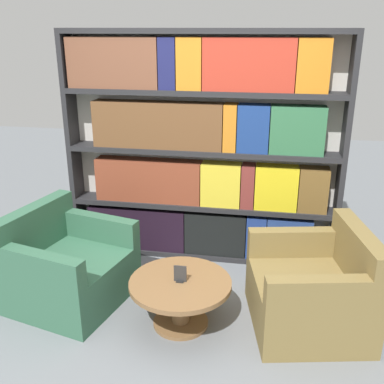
% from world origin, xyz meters
% --- Properties ---
extents(ground_plane, '(14.00, 14.00, 0.00)m').
position_xyz_m(ground_plane, '(0.00, 0.00, 0.00)').
color(ground_plane, slate).
extents(bookshelf, '(2.73, 0.30, 2.28)m').
position_xyz_m(bookshelf, '(-0.00, 1.37, 1.13)').
color(bookshelf, silver).
rests_on(bookshelf, ground_plane).
extents(armchair_left, '(1.06, 1.09, 0.83)m').
position_xyz_m(armchair_left, '(-1.02, 0.32, 0.29)').
color(armchair_left, '#336047').
rests_on(armchair_left, ground_plane).
extents(armchair_right, '(1.03, 1.07, 0.83)m').
position_xyz_m(armchair_right, '(1.07, 0.32, 0.29)').
color(armchair_right, olive).
rests_on(armchair_right, ground_plane).
extents(coffee_table, '(0.82, 0.82, 0.40)m').
position_xyz_m(coffee_table, '(0.02, 0.13, 0.29)').
color(coffee_table, brown).
rests_on(coffee_table, ground_plane).
extents(table_sign, '(0.10, 0.06, 0.14)m').
position_xyz_m(table_sign, '(0.02, 0.13, 0.46)').
color(table_sign, black).
rests_on(table_sign, coffee_table).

